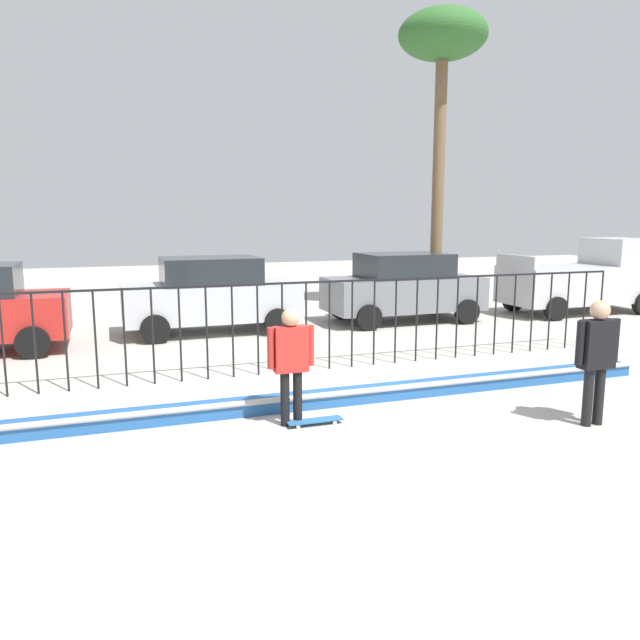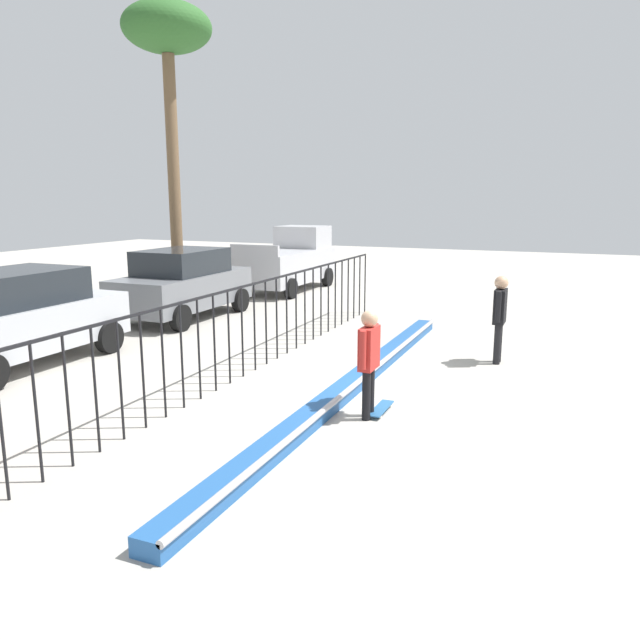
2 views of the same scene
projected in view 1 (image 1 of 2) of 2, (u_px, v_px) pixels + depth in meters
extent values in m
plane|color=#ADA89E|center=(368.00, 417.00, 8.92)|extent=(60.00, 60.00, 0.00)
cube|color=#235699|center=(349.00, 396.00, 9.60)|extent=(11.00, 0.36, 0.22)
cylinder|color=#B2B2B7|center=(353.00, 392.00, 9.42)|extent=(11.00, 0.09, 0.09)
cylinder|color=black|center=(3.00, 345.00, 9.80)|extent=(0.04, 0.04, 1.71)
cylinder|color=black|center=(35.00, 343.00, 9.96)|extent=(0.04, 0.04, 1.71)
cylinder|color=black|center=(66.00, 341.00, 10.11)|extent=(0.04, 0.04, 1.71)
cylinder|color=black|center=(96.00, 340.00, 10.26)|extent=(0.04, 0.04, 1.71)
cylinder|color=black|center=(125.00, 338.00, 10.41)|extent=(0.04, 0.04, 1.71)
cylinder|color=black|center=(153.00, 336.00, 10.57)|extent=(0.04, 0.04, 1.71)
cylinder|color=black|center=(180.00, 334.00, 10.72)|extent=(0.04, 0.04, 1.71)
cylinder|color=black|center=(207.00, 333.00, 10.87)|extent=(0.04, 0.04, 1.71)
cylinder|color=black|center=(233.00, 331.00, 11.02)|extent=(0.04, 0.04, 1.71)
cylinder|color=black|center=(258.00, 330.00, 11.18)|extent=(0.04, 0.04, 1.71)
cylinder|color=black|center=(282.00, 328.00, 11.33)|extent=(0.04, 0.04, 1.71)
cylinder|color=black|center=(306.00, 327.00, 11.48)|extent=(0.04, 0.04, 1.71)
cylinder|color=black|center=(329.00, 325.00, 11.63)|extent=(0.04, 0.04, 1.71)
cylinder|color=black|center=(352.00, 324.00, 11.79)|extent=(0.04, 0.04, 1.71)
cylinder|color=black|center=(374.00, 322.00, 11.94)|extent=(0.04, 0.04, 1.71)
cylinder|color=black|center=(396.00, 321.00, 12.09)|extent=(0.04, 0.04, 1.71)
cylinder|color=black|center=(417.00, 320.00, 12.24)|extent=(0.04, 0.04, 1.71)
cylinder|color=black|center=(437.00, 318.00, 12.40)|extent=(0.04, 0.04, 1.71)
cylinder|color=black|center=(457.00, 317.00, 12.55)|extent=(0.04, 0.04, 1.71)
cylinder|color=black|center=(476.00, 316.00, 12.70)|extent=(0.04, 0.04, 1.71)
cylinder|color=black|center=(495.00, 315.00, 12.85)|extent=(0.04, 0.04, 1.71)
cylinder|color=black|center=(514.00, 314.00, 13.01)|extent=(0.04, 0.04, 1.71)
cylinder|color=black|center=(532.00, 312.00, 13.16)|extent=(0.04, 0.04, 1.71)
cylinder|color=black|center=(550.00, 311.00, 13.31)|extent=(0.04, 0.04, 1.71)
cylinder|color=black|center=(567.00, 310.00, 13.46)|extent=(0.04, 0.04, 1.71)
cylinder|color=black|center=(584.00, 309.00, 13.62)|extent=(0.04, 0.04, 1.71)
cylinder|color=black|center=(601.00, 308.00, 13.77)|extent=(0.04, 0.04, 1.71)
cube|color=black|center=(306.00, 282.00, 11.34)|extent=(14.00, 0.04, 0.04)
cylinder|color=black|center=(285.00, 399.00, 8.51)|extent=(0.13, 0.13, 0.77)
cylinder|color=black|center=(298.00, 398.00, 8.57)|extent=(0.13, 0.13, 0.77)
cube|color=#B22823|center=(291.00, 349.00, 8.42)|extent=(0.47, 0.20, 0.64)
sphere|color=tan|center=(291.00, 317.00, 8.35)|extent=(0.25, 0.25, 0.25)
cylinder|color=#B22823|center=(271.00, 348.00, 8.32)|extent=(0.10, 0.10, 0.57)
cylinder|color=#B22823|center=(310.00, 345.00, 8.51)|extent=(0.10, 0.10, 0.57)
cube|color=#26598C|center=(315.00, 420.00, 8.59)|extent=(0.80, 0.20, 0.02)
cylinder|color=silver|center=(331.00, 419.00, 8.76)|extent=(0.05, 0.03, 0.05)
cylinder|color=silver|center=(335.00, 422.00, 8.62)|extent=(0.05, 0.03, 0.05)
cylinder|color=silver|center=(295.00, 423.00, 8.58)|extent=(0.05, 0.03, 0.05)
cylinder|color=silver|center=(298.00, 427.00, 8.44)|extent=(0.05, 0.03, 0.05)
cylinder|color=black|center=(588.00, 397.00, 8.50)|extent=(0.14, 0.14, 0.82)
cylinder|color=black|center=(599.00, 396.00, 8.57)|extent=(0.14, 0.14, 0.82)
cube|color=black|center=(597.00, 344.00, 8.41)|extent=(0.50, 0.21, 0.68)
sphere|color=tan|center=(600.00, 310.00, 8.33)|extent=(0.27, 0.27, 0.27)
cylinder|color=black|center=(580.00, 343.00, 8.30)|extent=(0.11, 0.11, 0.61)
cylinder|color=black|center=(615.00, 340.00, 8.50)|extent=(0.11, 0.11, 0.61)
cylinder|color=black|center=(41.00, 327.00, 14.33)|extent=(0.68, 0.22, 0.68)
cylinder|color=black|center=(33.00, 342.00, 12.56)|extent=(0.68, 0.22, 0.68)
cube|color=#B7BABF|center=(211.00, 302.00, 15.32)|extent=(4.30, 1.90, 0.90)
cube|color=#1E2328|center=(210.00, 271.00, 15.19)|extent=(2.37, 1.71, 0.66)
cylinder|color=black|center=(259.00, 311.00, 16.76)|extent=(0.68, 0.22, 0.68)
cylinder|color=black|center=(278.00, 322.00, 14.99)|extent=(0.68, 0.22, 0.68)
cylinder|color=black|center=(149.00, 317.00, 15.80)|extent=(0.68, 0.22, 0.68)
cylinder|color=black|center=(155.00, 329.00, 14.03)|extent=(0.68, 0.22, 0.68)
cube|color=slate|center=(403.00, 293.00, 16.94)|extent=(4.30, 1.90, 0.90)
cube|color=#1E2328|center=(404.00, 265.00, 16.81)|extent=(2.37, 1.71, 0.66)
cylinder|color=black|center=(432.00, 302.00, 18.38)|extent=(0.68, 0.22, 0.68)
cylinder|color=black|center=(467.00, 312.00, 16.61)|extent=(0.68, 0.22, 0.68)
cylinder|color=black|center=(342.00, 307.00, 17.42)|extent=(0.68, 0.22, 0.68)
cylinder|color=black|center=(369.00, 317.00, 15.66)|extent=(0.68, 0.22, 0.68)
cube|color=#B7B7BC|center=(578.00, 284.00, 18.46)|extent=(4.70, 1.90, 1.10)
cube|color=#B7B7BC|center=(618.00, 251.00, 18.78)|extent=(1.50, 1.75, 0.80)
cube|color=#B7B7BC|center=(516.00, 261.00, 17.59)|extent=(0.12, 1.75, 0.36)
cylinder|color=black|center=(595.00, 296.00, 19.96)|extent=(0.68, 0.22, 0.68)
cylinder|color=black|center=(513.00, 300.00, 18.92)|extent=(0.68, 0.22, 0.68)
cylinder|color=black|center=(556.00, 309.00, 17.15)|extent=(0.68, 0.22, 0.68)
cylinder|color=brown|center=(438.00, 190.00, 18.45)|extent=(0.36, 0.36, 7.40)
ellipsoid|color=#2D6028|center=(443.00, 35.00, 17.71)|extent=(2.59, 2.59, 1.43)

